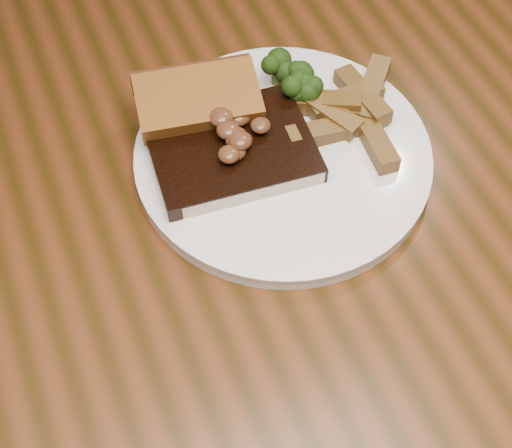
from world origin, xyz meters
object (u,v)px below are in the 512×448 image
(plate, at_px, (283,157))
(steak, at_px, (232,151))
(chair_far, at_px, (145,22))
(garlic_bread, at_px, (200,114))
(potato_wedges, at_px, (336,113))
(dining_table, at_px, (236,284))

(plate, relative_size, steak, 1.90)
(chair_far, xyz_separation_m, garlic_bread, (-0.07, -0.53, 0.32))
(steak, relative_size, potato_wedges, 1.49)
(steak, bearing_deg, dining_table, -105.35)
(potato_wedges, bearing_deg, dining_table, -150.66)
(plate, bearing_deg, potato_wedges, 15.10)
(dining_table, bearing_deg, steak, 69.09)
(chair_far, relative_size, garlic_bread, 7.01)
(chair_far, distance_m, potato_wedges, 0.66)
(steak, height_order, potato_wedges, potato_wedges)
(potato_wedges, bearing_deg, steak, -178.12)
(garlic_bread, bearing_deg, potato_wedges, -11.72)
(dining_table, bearing_deg, plate, 39.01)
(chair_far, height_order, potato_wedges, chair_far)
(dining_table, relative_size, potato_wedges, 15.67)
(steak, distance_m, garlic_bread, 0.06)
(steak, distance_m, potato_wedges, 0.11)
(garlic_bread, bearing_deg, dining_table, -87.27)
(garlic_bread, bearing_deg, steak, -67.04)
(chair_far, height_order, garlic_bread, chair_far)
(chair_far, bearing_deg, garlic_bread, 90.04)
(plate, height_order, potato_wedges, potato_wedges)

